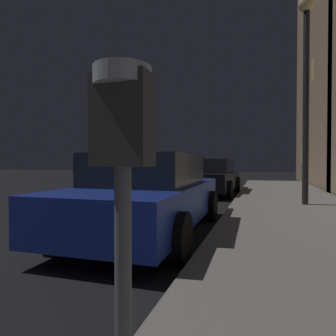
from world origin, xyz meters
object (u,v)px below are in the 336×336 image
object	(u,v)px
car_black	(211,176)
street_lamp	(306,67)
parking_meter	(123,176)
car_blue	(149,194)

from	to	relation	value
car_black	street_lamp	size ratio (longest dim) A/B	0.79
parking_meter	car_blue	world-z (taller)	parking_meter
car_blue	street_lamp	xyz separation A→B (m)	(3.08, 3.66, 3.14)
parking_meter	car_black	world-z (taller)	parking_meter
parking_meter	street_lamp	distance (m)	8.26
street_lamp	car_blue	bearing A→B (deg)	-130.04
parking_meter	car_black	bearing A→B (deg)	97.99
car_blue	parking_meter	bearing A→B (deg)	-69.43
parking_meter	car_blue	distance (m)	4.32
parking_meter	street_lamp	xyz separation A→B (m)	(1.57, 7.68, 2.62)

